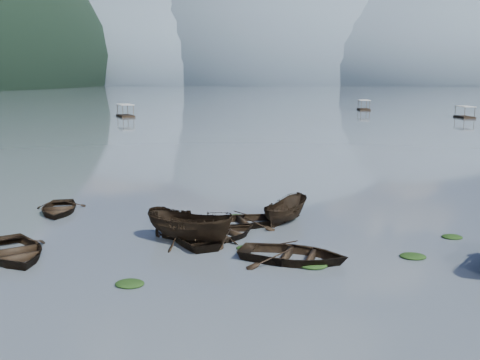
# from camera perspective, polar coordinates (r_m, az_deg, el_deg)

# --- Properties ---
(ground_plane) EXTENTS (2400.00, 2400.00, 0.00)m
(ground_plane) POSITION_cam_1_polar(r_m,az_deg,el_deg) (20.92, -4.39, -11.49)
(ground_plane) COLOR #4A535C
(haze_mtn_a) EXTENTS (520.00, 520.00, 280.00)m
(haze_mtn_a) POSITION_cam_1_polar(r_m,az_deg,el_deg) (956.17, -8.66, 10.07)
(haze_mtn_a) COLOR #475666
(haze_mtn_a) RESTS_ON ground
(haze_mtn_b) EXTENTS (520.00, 520.00, 340.00)m
(haze_mtn_b) POSITION_cam_1_polar(r_m,az_deg,el_deg) (921.21, 3.58, 10.15)
(haze_mtn_b) COLOR #475666
(haze_mtn_b) RESTS_ON ground
(haze_mtn_c) EXTENTS (520.00, 520.00, 260.00)m
(haze_mtn_c) POSITION_cam_1_polar(r_m,az_deg,el_deg) (928.98, 16.16, 9.76)
(haze_mtn_c) COLOR #475666
(haze_mtn_c) RESTS_ON ground
(rowboat_0) EXTENTS (5.83, 5.99, 1.01)m
(rowboat_0) POSITION_cam_1_polar(r_m,az_deg,el_deg) (26.31, -22.89, -7.63)
(rowboat_0) COLOR black
(rowboat_0) RESTS_ON ground
(rowboat_1) EXTENTS (4.90, 5.00, 0.85)m
(rowboat_1) POSITION_cam_1_polar(r_m,az_deg,el_deg) (27.10, -1.78, -6.24)
(rowboat_1) COLOR black
(rowboat_1) RESTS_ON ground
(rowboat_2) EXTENTS (5.26, 3.63, 1.90)m
(rowboat_2) POSITION_cam_1_polar(r_m,az_deg,el_deg) (26.51, -5.35, -6.67)
(rowboat_2) COLOR black
(rowboat_2) RESTS_ON ground
(rowboat_3) EXTENTS (5.50, 6.08, 1.03)m
(rowboat_3) POSITION_cam_1_polar(r_m,az_deg,el_deg) (27.08, -4.90, -6.29)
(rowboat_3) COLOR black
(rowboat_3) RESTS_ON ground
(rowboat_4) EXTENTS (5.35, 4.24, 1.00)m
(rowboat_4) POSITION_cam_1_polar(r_m,az_deg,el_deg) (23.93, 5.66, -8.60)
(rowboat_4) COLOR black
(rowboat_4) RESTS_ON ground
(rowboat_6) EXTENTS (4.28, 5.05, 0.89)m
(rowboat_6) POSITION_cam_1_polar(r_m,az_deg,el_deg) (34.02, -18.78, -3.31)
(rowboat_6) COLOR black
(rowboat_6) RESTS_ON ground
(rowboat_7) EXTENTS (5.48, 4.85, 0.94)m
(rowboat_7) POSITION_cam_1_polar(r_m,az_deg,el_deg) (29.33, -0.19, -4.92)
(rowboat_7) COLOR black
(rowboat_7) RESTS_ON ground
(rowboat_8) EXTENTS (3.05, 4.30, 1.56)m
(rowboat_8) POSITION_cam_1_polar(r_m,az_deg,el_deg) (30.27, 4.85, -4.46)
(rowboat_8) COLOR black
(rowboat_8) RESTS_ON ground
(weed_clump_0) EXTENTS (1.15, 0.94, 0.25)m
(weed_clump_0) POSITION_cam_1_polar(r_m,az_deg,el_deg) (21.62, -11.67, -10.93)
(weed_clump_0) COLOR black
(weed_clump_0) RESTS_ON ground
(weed_clump_1) EXTENTS (0.86, 0.69, 0.19)m
(weed_clump_1) POSITION_cam_1_polar(r_m,az_deg,el_deg) (25.47, 0.56, -7.35)
(weed_clump_1) COLOR black
(weed_clump_1) RESTS_ON ground
(weed_clump_2) EXTENTS (1.29, 1.03, 0.28)m
(weed_clump_2) POSITION_cam_1_polar(r_m,az_deg,el_deg) (23.36, 7.74, -9.15)
(weed_clump_2) COLOR black
(weed_clump_2) RESTS_ON ground
(weed_clump_3) EXTENTS (0.99, 0.83, 0.22)m
(weed_clump_3) POSITION_cam_1_polar(r_m,az_deg,el_deg) (31.01, 5.07, -4.09)
(weed_clump_3) COLOR black
(weed_clump_3) RESTS_ON ground
(weed_clump_4) EXTENTS (1.18, 0.93, 0.24)m
(weed_clump_4) POSITION_cam_1_polar(r_m,az_deg,el_deg) (25.49, 17.96, -7.87)
(weed_clump_4) COLOR black
(weed_clump_4) RESTS_ON ground
(weed_clump_6) EXTENTS (0.85, 0.71, 0.18)m
(weed_clump_6) POSITION_cam_1_polar(r_m,az_deg,el_deg) (31.30, -0.30, -3.91)
(weed_clump_6) COLOR black
(weed_clump_6) RESTS_ON ground
(weed_clump_7) EXTENTS (1.03, 0.82, 0.22)m
(weed_clump_7) POSITION_cam_1_polar(r_m,az_deg,el_deg) (29.21, 21.68, -5.76)
(weed_clump_7) COLOR black
(weed_clump_7) RESTS_ON ground
(pontoon_left) EXTENTS (5.86, 7.17, 2.57)m
(pontoon_left) POSITION_cam_1_polar(r_m,az_deg,el_deg) (118.24, -12.11, 6.61)
(pontoon_left) COLOR black
(pontoon_left) RESTS_ON ground
(pontoon_centre) EXTENTS (3.05, 6.69, 2.52)m
(pontoon_centre) POSITION_cam_1_polar(r_m,az_deg,el_deg) (145.37, 13.05, 7.28)
(pontoon_centre) COLOR black
(pontoon_centre) RESTS_ON ground
(pontoon_right) EXTENTS (3.11, 6.29, 2.33)m
(pontoon_right) POSITION_cam_1_polar(r_m,az_deg,el_deg) (121.94, 22.81, 6.13)
(pontoon_right) COLOR black
(pontoon_right) RESTS_ON ground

